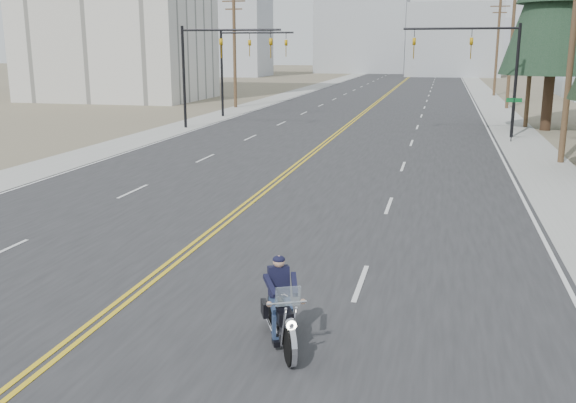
# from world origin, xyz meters

# --- Properties ---
(ground_plane) EXTENTS (400.00, 400.00, 0.00)m
(ground_plane) POSITION_xyz_m (0.00, 0.00, 0.00)
(ground_plane) COLOR #776D56
(ground_plane) RESTS_ON ground
(road) EXTENTS (20.00, 200.00, 0.01)m
(road) POSITION_xyz_m (0.00, 70.00, 0.01)
(road) COLOR #303033
(road) RESTS_ON ground
(sidewalk_left) EXTENTS (3.00, 200.00, 0.01)m
(sidewalk_left) POSITION_xyz_m (-11.50, 70.00, 0.01)
(sidewalk_left) COLOR #A5A5A0
(sidewalk_left) RESTS_ON ground
(sidewalk_right) EXTENTS (3.00, 200.00, 0.01)m
(sidewalk_right) POSITION_xyz_m (11.50, 70.00, 0.01)
(sidewalk_right) COLOR #A5A5A0
(sidewalk_right) RESTS_ON ground
(traffic_mast_left) EXTENTS (7.10, 0.26, 7.00)m
(traffic_mast_left) POSITION_xyz_m (-8.98, 32.00, 4.94)
(traffic_mast_left) COLOR black
(traffic_mast_left) RESTS_ON ground
(traffic_mast_right) EXTENTS (7.10, 0.26, 7.00)m
(traffic_mast_right) POSITION_xyz_m (8.98, 32.00, 4.94)
(traffic_mast_right) COLOR black
(traffic_mast_right) RESTS_ON ground
(traffic_mast_far) EXTENTS (6.10, 0.26, 7.00)m
(traffic_mast_far) POSITION_xyz_m (-9.31, 40.00, 4.87)
(traffic_mast_far) COLOR black
(traffic_mast_far) RESTS_ON ground
(street_sign) EXTENTS (0.90, 0.06, 2.62)m
(street_sign) POSITION_xyz_m (10.80, 30.00, 1.80)
(street_sign) COLOR black
(street_sign) RESTS_ON ground
(utility_pole_b) EXTENTS (2.20, 0.30, 11.50)m
(utility_pole_b) POSITION_xyz_m (12.50, 23.00, 5.98)
(utility_pole_b) COLOR brown
(utility_pole_b) RESTS_ON ground
(utility_pole_c) EXTENTS (2.20, 0.30, 11.00)m
(utility_pole_c) POSITION_xyz_m (12.50, 38.00, 5.73)
(utility_pole_c) COLOR brown
(utility_pole_c) RESTS_ON ground
(utility_pole_d) EXTENTS (2.20, 0.30, 11.50)m
(utility_pole_d) POSITION_xyz_m (12.50, 53.00, 5.98)
(utility_pole_d) COLOR brown
(utility_pole_d) RESTS_ON ground
(utility_pole_e) EXTENTS (2.20, 0.30, 11.00)m
(utility_pole_e) POSITION_xyz_m (12.50, 70.00, 5.73)
(utility_pole_e) COLOR brown
(utility_pole_e) RESTS_ON ground
(utility_pole_left) EXTENTS (2.20, 0.30, 10.50)m
(utility_pole_left) POSITION_xyz_m (-12.50, 48.00, 5.48)
(utility_pole_left) COLOR brown
(utility_pole_left) RESTS_ON ground
(haze_bldg_a) EXTENTS (14.00, 12.00, 22.00)m
(haze_bldg_a) POSITION_xyz_m (-35.00, 115.00, 11.00)
(haze_bldg_a) COLOR #B7BCC6
(haze_bldg_a) RESTS_ON ground
(haze_bldg_b) EXTENTS (18.00, 14.00, 14.00)m
(haze_bldg_b) POSITION_xyz_m (8.00, 125.00, 7.00)
(haze_bldg_b) COLOR #ADB2B7
(haze_bldg_b) RESTS_ON ground
(haze_bldg_d) EXTENTS (20.00, 15.00, 26.00)m
(haze_bldg_d) POSITION_xyz_m (-12.00, 140.00, 13.00)
(haze_bldg_d) COLOR #ADB2B7
(haze_bldg_d) RESTS_ON ground
(haze_bldg_e) EXTENTS (14.00, 14.00, 12.00)m
(haze_bldg_e) POSITION_xyz_m (25.00, 150.00, 6.00)
(haze_bldg_e) COLOR #B7BCC6
(haze_bldg_e) RESTS_ON ground
(haze_bldg_f) EXTENTS (12.00, 12.00, 16.00)m
(haze_bldg_f) POSITION_xyz_m (-50.00, 130.00, 8.00)
(haze_bldg_f) COLOR #ADB2B7
(haze_bldg_f) RESTS_ON ground
(motorcyclist) EXTENTS (1.77, 2.37, 1.71)m
(motorcyclist) POSITION_xyz_m (3.96, 0.37, 0.85)
(motorcyclist) COLOR black
(motorcyclist) RESTS_ON ground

